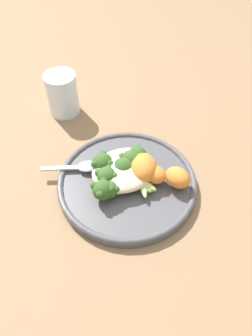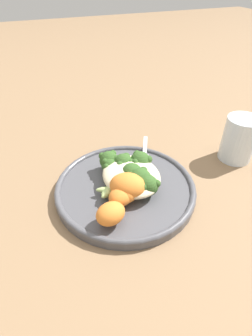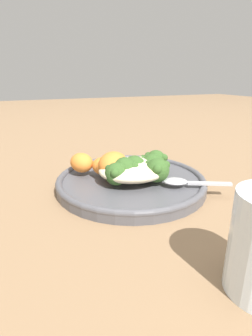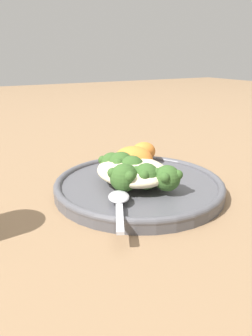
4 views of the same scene
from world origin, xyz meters
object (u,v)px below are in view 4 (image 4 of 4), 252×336
object	(u,v)px
broccoli_stalk_1	(125,165)
sweet_potato_chunk_2	(133,160)
broccoli_stalk_6	(161,175)
broccoli_stalk_5	(147,176)
quinoa_mound	(131,170)
broccoli_stalk_2	(134,168)
sweet_potato_chunk_0	(143,152)
broccoli_stalk_3	(127,177)
spoon	(119,201)
sweet_potato_chunk_1	(138,160)
broccoli_stalk_4	(138,173)
sweet_potato_chunk_3	(135,161)
broccoli_stalk_0	(120,165)
broccoli_stalk_7	(165,177)
plate	(136,185)

from	to	relation	value
broccoli_stalk_1	sweet_potato_chunk_2	size ratio (longest dim) A/B	1.30
broccoli_stalk_6	broccoli_stalk_5	bearing A→B (deg)	-72.83
quinoa_mound	broccoli_stalk_2	distance (m)	0.01
quinoa_mound	sweet_potato_chunk_0	size ratio (longest dim) A/B	2.52
broccoli_stalk_3	broccoli_stalk_6	world-z (taller)	broccoli_stalk_3
sweet_potato_chunk_0	spoon	distance (m)	0.19
quinoa_mound	sweet_potato_chunk_1	world-z (taller)	same
broccoli_stalk_4	sweet_potato_chunk_3	world-z (taller)	sweet_potato_chunk_3
sweet_potato_chunk_0	broccoli_stalk_4	bearing A→B (deg)	143.38
sweet_potato_chunk_3	sweet_potato_chunk_1	bearing A→B (deg)	-61.00
broccoli_stalk_5	broccoli_stalk_6	xyz separation A→B (m)	(0.00, -0.03, -0.00)
broccoli_stalk_6	sweet_potato_chunk_3	distance (m)	0.07
sweet_potato_chunk_1	broccoli_stalk_3	bearing A→B (deg)	138.01
spoon	sweet_potato_chunk_2	bearing A→B (deg)	167.58
broccoli_stalk_0	broccoli_stalk_6	distance (m)	0.07
broccoli_stalk_7	spoon	bearing A→B (deg)	-65.64
sweet_potato_chunk_1	spoon	xyz separation A→B (m)	(-0.10, 0.09, -0.01)
broccoli_stalk_6	sweet_potato_chunk_0	bearing A→B (deg)	176.29
broccoli_stalk_5	broccoli_stalk_6	bearing A→B (deg)	131.11
quinoa_mound	broccoli_stalk_6	size ratio (longest dim) A/B	1.40
broccoli_stalk_6	broccoli_stalk_7	size ratio (longest dim) A/B	0.90
broccoli_stalk_2	broccoli_stalk_1	bearing A→B (deg)	-72.80
plate	spoon	distance (m)	0.09
sweet_potato_chunk_2	quinoa_mound	bearing A→B (deg)	143.39
quinoa_mound	broccoli_stalk_4	world-z (taller)	quinoa_mound
broccoli_stalk_3	broccoli_stalk_5	distance (m)	0.03
broccoli_stalk_4	sweet_potato_chunk_0	xyz separation A→B (m)	(0.08, -0.06, 0.00)
broccoli_stalk_2	broccoli_stalk_7	world-z (taller)	broccoli_stalk_2
plate	sweet_potato_chunk_3	size ratio (longest dim) A/B	6.00
quinoa_mound	broccoli_stalk_3	distance (m)	0.04
broccoli_stalk_0	sweet_potato_chunk_3	world-z (taller)	broccoli_stalk_0
broccoli_stalk_0	broccoli_stalk_5	world-z (taller)	broccoli_stalk_5
plate	broccoli_stalk_6	xyz separation A→B (m)	(-0.04, -0.02, 0.02)
broccoli_stalk_7	broccoli_stalk_4	bearing A→B (deg)	-139.92
broccoli_stalk_7	sweet_potato_chunk_1	bearing A→B (deg)	-171.41
plate	sweet_potato_chunk_1	size ratio (longest dim) A/B	5.65
sweet_potato_chunk_3	spoon	bearing A→B (deg)	139.59
quinoa_mound	broccoli_stalk_5	distance (m)	0.04
broccoli_stalk_0	sweet_potato_chunk_2	xyz separation A→B (m)	(-0.00, -0.02, 0.01)
broccoli_stalk_4	broccoli_stalk_7	size ratio (longest dim) A/B	1.03
broccoli_stalk_3	spoon	bearing A→B (deg)	17.85
broccoli_stalk_1	sweet_potato_chunk_1	bearing A→B (deg)	-143.72
plate	broccoli_stalk_6	world-z (taller)	broccoli_stalk_6
broccoli_stalk_3	broccoli_stalk_6	xyz separation A→B (m)	(-0.01, -0.05, -0.00)
broccoli_stalk_1	broccoli_stalk_4	world-z (taller)	broccoli_stalk_1
sweet_potato_chunk_1	broccoli_stalk_1	bearing A→B (deg)	119.59
quinoa_mound	broccoli_stalk_2	size ratio (longest dim) A/B	1.38
quinoa_mound	broccoli_stalk_1	distance (m)	0.02
sweet_potato_chunk_0	broccoli_stalk_3	bearing A→B (deg)	137.61
broccoli_stalk_2	broccoli_stalk_5	world-z (taller)	broccoli_stalk_2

